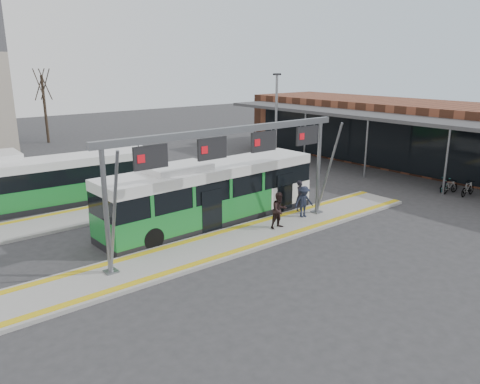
% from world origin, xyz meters
% --- Properties ---
extents(ground, '(120.00, 120.00, 0.00)m').
position_xyz_m(ground, '(0.00, 0.00, 0.00)').
color(ground, '#2D2D30').
rests_on(ground, ground).
extents(platform_main, '(22.00, 3.00, 0.15)m').
position_xyz_m(platform_main, '(0.00, 0.00, 0.07)').
color(platform_main, gray).
rests_on(platform_main, ground).
extents(platform_second, '(20.00, 3.00, 0.15)m').
position_xyz_m(platform_second, '(-4.00, 8.00, 0.07)').
color(platform_second, gray).
rests_on(platform_second, ground).
extents(tactile_main, '(22.00, 2.65, 0.02)m').
position_xyz_m(tactile_main, '(0.00, 0.00, 0.16)').
color(tactile_main, gold).
rests_on(tactile_main, platform_main).
extents(tactile_second, '(20.00, 0.35, 0.02)m').
position_xyz_m(tactile_second, '(-4.00, 9.15, 0.16)').
color(tactile_second, gold).
rests_on(tactile_second, platform_second).
extents(gantry, '(13.00, 1.68, 5.20)m').
position_xyz_m(gantry, '(-0.35, 0.25, 4.30)').
color(gantry, slate).
rests_on(gantry, platform_main).
extents(station_building, '(11.50, 32.00, 5.00)m').
position_xyz_m(station_building, '(21.83, 4.00, 2.53)').
color(station_building, brown).
rests_on(station_building, ground).
extents(hero_bus, '(12.32, 2.99, 3.37)m').
position_xyz_m(hero_bus, '(0.34, 2.96, 1.54)').
color(hero_bus, black).
rests_on(hero_bus, ground).
extents(bg_bus_green, '(11.35, 3.11, 2.80)m').
position_xyz_m(bg_bus_green, '(-4.56, 11.20, 1.38)').
color(bg_bus_green, black).
rests_on(bg_bus_green, ground).
extents(passenger_a, '(0.72, 0.57, 1.73)m').
position_xyz_m(passenger_a, '(4.99, 1.10, 1.01)').
color(passenger_a, black).
rests_on(passenger_a, platform_main).
extents(passenger_b, '(0.92, 0.74, 1.82)m').
position_xyz_m(passenger_b, '(2.19, -0.17, 1.06)').
color(passenger_b, black).
rests_on(passenger_b, platform_main).
extents(passenger_c, '(1.23, 0.91, 1.69)m').
position_xyz_m(passenger_c, '(4.37, 0.24, 1.00)').
color(passenger_c, '#1A2030').
rests_on(passenger_c, platform_main).
extents(bicycle_b, '(1.63, 0.48, 0.98)m').
position_xyz_m(bicycle_b, '(15.72, -3.12, 0.49)').
color(bicycle_b, gray).
rests_on(bicycle_b, ground).
extents(bicycle_c, '(1.62, 0.87, 0.81)m').
position_xyz_m(bicycle_c, '(15.70, -1.57, 0.40)').
color(bicycle_c, gray).
rests_on(bicycle_c, ground).
extents(bicycle_d, '(1.53, 0.68, 0.89)m').
position_xyz_m(bicycle_d, '(15.42, -2.11, 0.45)').
color(bicycle_d, gray).
rests_on(bicycle_d, ground).
extents(tree_mid, '(1.40, 1.40, 7.78)m').
position_xyz_m(tree_mid, '(1.92, 34.29, 5.90)').
color(tree_mid, '#382B21').
rests_on(tree_mid, ground).
extents(lamp_east, '(0.50, 0.25, 7.44)m').
position_xyz_m(lamp_east, '(7.90, 6.19, 3.96)').
color(lamp_east, slate).
rests_on(lamp_east, ground).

